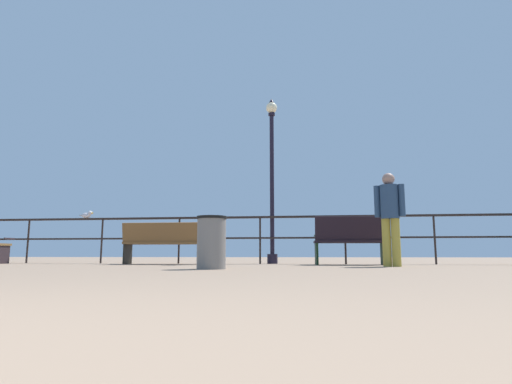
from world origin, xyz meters
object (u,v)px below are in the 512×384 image
(lamppost_center, at_px, (272,171))
(person_by_bench, at_px, (390,212))
(trash_bin, at_px, (211,242))
(bench_near_left, at_px, (164,241))
(bench_near_right, at_px, (350,239))
(seagull_on_rail, at_px, (87,215))

(lamppost_center, bearing_deg, person_by_bench, -41.49)
(lamppost_center, distance_m, person_by_bench, 3.29)
(trash_bin, bearing_deg, bench_near_left, 121.65)
(bench_near_right, height_order, lamppost_center, lamppost_center)
(person_by_bench, bearing_deg, trash_bin, -151.16)
(bench_near_left, relative_size, lamppost_center, 0.45)
(person_by_bench, relative_size, seagull_on_rail, 4.48)
(person_by_bench, bearing_deg, bench_near_left, 165.77)
(bench_near_left, bearing_deg, person_by_bench, -14.23)
(bench_near_left, height_order, seagull_on_rail, seagull_on_rail)
(bench_near_right, distance_m, lamppost_center, 2.51)
(bench_near_left, height_order, bench_near_right, bench_near_right)
(bench_near_right, distance_m, person_by_bench, 1.37)
(bench_near_right, relative_size, seagull_on_rail, 4.00)
(person_by_bench, distance_m, trash_bin, 3.34)
(bench_near_right, xyz_separation_m, seagull_on_rail, (-6.20, 0.70, 0.63))
(bench_near_left, xyz_separation_m, seagull_on_rail, (-2.21, 0.70, 0.65))
(seagull_on_rail, xyz_separation_m, trash_bin, (3.91, -3.45, -0.77))
(trash_bin, bearing_deg, bench_near_right, 50.19)
(bench_near_right, height_order, seagull_on_rail, seagull_on_rail)
(bench_near_left, bearing_deg, lamppost_center, 20.67)
(bench_near_left, height_order, lamppost_center, lamppost_center)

